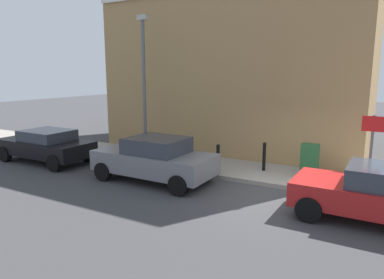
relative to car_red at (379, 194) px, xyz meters
name	(u,v)px	position (x,y,z in m)	size (l,w,h in m)	color
ground	(279,197)	(0.56, 2.56, -0.73)	(80.00, 80.00, 0.00)	#38383A
sidewalk	(152,158)	(2.53, 8.56, -0.65)	(2.46, 30.00, 0.15)	gray
corner_building	(247,44)	(7.46, 6.32, 4.27)	(7.50, 11.51, 10.00)	#9E7A4C
car_red	(379,194)	(0.00, 0.00, 0.00)	(1.95, 3.96, 1.41)	maroon
car_grey	(155,159)	(0.13, 6.71, 0.05)	(1.98, 4.14, 1.51)	slate
car_black	(46,145)	(0.07, 12.09, -0.02)	(1.89, 4.12, 1.34)	black
utility_cabinet	(309,162)	(2.56, 2.13, -0.05)	(0.46, 0.61, 1.15)	#1E4C28
bollard_near_cabinet	(264,155)	(2.66, 3.72, -0.02)	(0.14, 0.14, 1.04)	black
bollard_far_kerb	(218,158)	(1.55, 5.03, -0.02)	(0.14, 0.14, 1.04)	black
street_sign	(372,142)	(1.79, 0.31, 0.93)	(0.08, 0.60, 2.30)	#59595B
lamppost	(144,81)	(2.41, 8.80, 2.58)	(0.20, 0.44, 5.72)	#59595B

